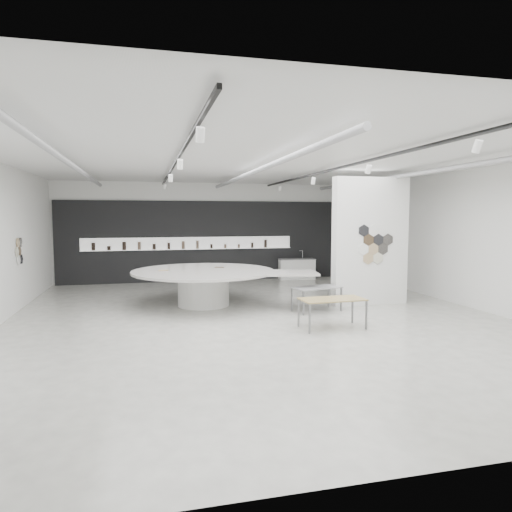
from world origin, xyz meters
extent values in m
cube|color=beige|center=(0.00, 0.00, -0.01)|extent=(12.00, 14.00, 0.01)
cube|color=silver|center=(0.00, 0.00, 3.80)|extent=(12.00, 14.00, 0.01)
cube|color=white|center=(0.00, 7.00, 1.90)|extent=(12.00, 0.01, 3.80)
cube|color=white|center=(0.00, -7.00, 1.90)|extent=(12.00, 0.01, 3.80)
cube|color=white|center=(6.00, 0.00, 1.90)|extent=(0.01, 14.00, 3.80)
cylinder|color=#939396|center=(-4.20, 0.50, 3.62)|extent=(0.12, 12.00, 0.12)
cylinder|color=#939396|center=(0.00, 0.50, 3.62)|extent=(0.12, 12.00, 0.12)
cylinder|color=#939396|center=(4.20, 0.50, 3.62)|extent=(0.12, 12.00, 0.12)
cube|color=black|center=(-2.00, 0.00, 3.70)|extent=(0.05, 13.00, 0.06)
cylinder|color=white|center=(-2.00, -5.00, 3.52)|extent=(0.11, 0.18, 0.21)
cylinder|color=white|center=(-2.00, -1.70, 3.52)|extent=(0.11, 0.18, 0.21)
cylinder|color=white|center=(-2.00, 1.60, 3.52)|extent=(0.11, 0.18, 0.21)
cylinder|color=white|center=(-2.00, 4.90, 3.52)|extent=(0.11, 0.18, 0.21)
cube|color=black|center=(2.00, 0.00, 3.70)|extent=(0.05, 13.00, 0.06)
cylinder|color=white|center=(2.00, -5.00, 3.52)|extent=(0.11, 0.18, 0.21)
cylinder|color=white|center=(2.00, -1.70, 3.52)|extent=(0.11, 0.18, 0.21)
cylinder|color=white|center=(2.00, 1.60, 3.52)|extent=(0.11, 0.18, 0.21)
cylinder|color=white|center=(2.00, 4.90, 3.52)|extent=(0.11, 0.18, 0.21)
cylinder|color=white|center=(-5.97, 2.50, 1.35)|extent=(0.03, 0.28, 0.28)
cylinder|color=black|center=(-5.97, 2.76, 1.35)|extent=(0.03, 0.28, 0.28)
cylinder|color=#483624|center=(-5.97, 2.63, 1.58)|extent=(0.03, 0.28, 0.28)
cylinder|color=beige|center=(-5.97, 2.37, 1.58)|extent=(0.03, 0.28, 0.28)
cylinder|color=tan|center=(-5.97, 2.50, 1.81)|extent=(0.03, 0.28, 0.28)
cylinder|color=black|center=(-5.97, 2.76, 1.81)|extent=(0.03, 0.28, 0.28)
cube|color=black|center=(0.00, 6.94, 1.55)|extent=(11.80, 0.10, 3.10)
cube|color=white|center=(-1.00, 6.87, 1.48)|extent=(8.00, 0.06, 0.46)
cube|color=white|center=(-1.00, 6.81, 1.25)|extent=(8.00, 0.18, 0.02)
cylinder|color=black|center=(-4.53, 6.81, 1.41)|extent=(0.13, 0.13, 0.29)
cylinder|color=black|center=(-3.99, 6.81, 1.34)|extent=(0.13, 0.13, 0.15)
cylinder|color=black|center=(-3.44, 6.81, 1.42)|extent=(0.14, 0.14, 0.30)
cylinder|color=brown|center=(-2.90, 6.81, 1.41)|extent=(0.12, 0.12, 0.29)
cylinder|color=black|center=(-2.36, 6.81, 1.37)|extent=(0.12, 0.12, 0.21)
cylinder|color=black|center=(-1.81, 6.81, 1.39)|extent=(0.10, 0.10, 0.25)
cylinder|color=brown|center=(-1.27, 6.81, 1.42)|extent=(0.12, 0.12, 0.30)
cylinder|color=brown|center=(-0.73, 6.81, 1.42)|extent=(0.10, 0.10, 0.31)
cylinder|color=black|center=(-0.19, 6.81, 1.35)|extent=(0.09, 0.09, 0.17)
cylinder|color=brown|center=(0.36, 6.81, 1.35)|extent=(0.10, 0.10, 0.16)
cylinder|color=brown|center=(0.90, 6.81, 1.34)|extent=(0.09, 0.09, 0.15)
cylinder|color=black|center=(1.44, 6.81, 1.37)|extent=(0.09, 0.09, 0.21)
cylinder|color=black|center=(1.99, 6.81, 1.42)|extent=(0.11, 0.11, 0.31)
cube|color=white|center=(3.50, 1.00, 1.80)|extent=(2.20, 0.35, 3.60)
cylinder|color=tan|center=(3.50, 0.81, 1.60)|extent=(0.34, 0.03, 0.34)
cylinder|color=black|center=(3.80, 0.81, 1.60)|extent=(0.34, 0.03, 0.34)
cylinder|color=white|center=(3.20, 0.81, 1.60)|extent=(0.34, 0.03, 0.34)
cylinder|color=black|center=(3.65, 0.81, 1.86)|extent=(0.34, 0.03, 0.34)
cylinder|color=#483624|center=(3.35, 0.81, 1.86)|extent=(0.34, 0.03, 0.34)
cylinder|color=beige|center=(3.65, 0.81, 1.34)|extent=(0.34, 0.03, 0.34)
cylinder|color=tan|center=(3.35, 0.81, 1.34)|extent=(0.34, 0.03, 0.34)
cylinder|color=black|center=(3.95, 0.81, 1.86)|extent=(0.34, 0.03, 0.34)
cylinder|color=white|center=(3.50, 0.81, 2.12)|extent=(0.34, 0.03, 0.34)
cylinder|color=black|center=(3.20, 0.81, 2.12)|extent=(0.34, 0.03, 0.34)
cylinder|color=white|center=(-1.11, 1.95, 0.47)|extent=(1.66, 1.66, 0.94)
cylinder|color=#B7B2AD|center=(-1.11, 1.95, 0.97)|extent=(4.59, 4.59, 0.07)
cube|color=#B7B2AD|center=(0.97, 1.04, 0.98)|extent=(1.93, 1.39, 0.06)
cube|color=tan|center=(-2.20, 2.14, 1.01)|extent=(0.31, 0.24, 0.01)
cube|color=#483624|center=(-0.57, 2.53, 1.01)|extent=(0.31, 0.24, 0.01)
cube|color=#9C8550|center=(1.37, -1.33, 0.66)|extent=(1.46, 0.78, 0.03)
cube|color=slate|center=(0.70, -1.68, 0.32)|extent=(0.04, 0.04, 0.64)
cube|color=slate|center=(0.68, -1.04, 0.32)|extent=(0.04, 0.04, 0.64)
cube|color=slate|center=(2.06, -1.62, 0.32)|extent=(0.04, 0.04, 0.64)
cube|color=slate|center=(2.04, -0.98, 0.32)|extent=(0.04, 0.04, 0.64)
cube|color=gray|center=(1.70, 0.47, 0.64)|extent=(1.37, 0.91, 0.03)
cube|color=slate|center=(1.19, 0.06, 0.31)|extent=(0.04, 0.04, 0.62)
cube|color=slate|center=(1.06, 0.60, 0.31)|extent=(0.04, 0.04, 0.62)
cube|color=slate|center=(2.35, 0.34, 0.31)|extent=(0.04, 0.04, 0.62)
cube|color=slate|center=(2.21, 0.88, 0.31)|extent=(0.04, 0.04, 0.62)
cube|color=white|center=(3.20, 6.50, 0.40)|extent=(1.45, 0.66, 0.79)
cube|color=gray|center=(3.20, 6.50, 0.80)|extent=(1.49, 0.70, 0.03)
cylinder|color=silver|center=(3.48, 6.61, 0.98)|extent=(0.02, 0.02, 0.32)
cylinder|color=silver|center=(3.41, 6.61, 1.13)|extent=(0.14, 0.03, 0.02)
camera|label=1|loc=(-2.69, -10.74, 2.51)|focal=32.00mm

